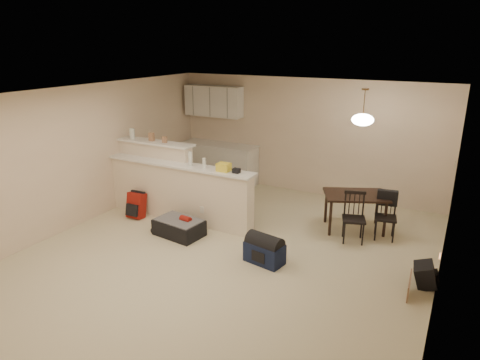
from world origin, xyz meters
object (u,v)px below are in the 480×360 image
Objects in this scene: suitcase at (179,228)px; red_backpack at (136,205)px; dining_chair_far at (386,216)px; pendant_lamp at (363,119)px; dining_chair_near at (354,218)px; black_daypack at (425,275)px; navy_duffel at (264,253)px; dining_table at (356,198)px.

red_backpack is at bearing 174.06° from suitcase.
dining_chair_far is at bearing 32.95° from suitcase.
pendant_lamp is 0.73× the size of dining_chair_near.
dining_chair_far is at bearing 14.20° from red_backpack.
red_backpack is 1.38× the size of black_daypack.
dining_chair_near is (0.11, -0.49, -1.57)m from pendant_lamp.
dining_chair_far reaches higher than red_backpack.
navy_duffel is 1.67× the size of black_daypack.
dining_table reaches higher than navy_duffel.
dining_table is 2.63× the size of red_backpack.
dining_table is at bearing 84.09° from dining_chair_near.
dining_chair_near is 4.02m from red_backpack.
red_backpack is (-1.19, 0.27, 0.10)m from suitcase.
dining_table is 0.53m from dining_chair_near.
navy_duffel is at bearing 95.49° from black_daypack.
pendant_lamp reaches higher than black_daypack.
dining_table reaches higher than red_backpack.
dining_table is at bearing 37.33° from black_daypack.
black_daypack is (1.33, -1.38, -0.43)m from dining_table.
red_backpack is at bearing -159.61° from pendant_lamp.
black_daypack is (0.78, -1.25, -0.25)m from dining_chair_far.
pendant_lamp is at bearing 91.79° from dining_table.
dining_table reaches higher than suitcase.
pendant_lamp is 1.65m from dining_chair_near.
pendant_lamp is 4.41m from red_backpack.
suitcase is (-2.61, -1.68, -0.45)m from dining_table.
red_backpack is at bearing 175.16° from dining_chair_near.
dining_chair_near reaches higher than suitcase.
dining_table is 1.57× the size of dining_chair_far.
dining_chair_far is (0.45, 0.36, -0.02)m from dining_chair_near.
dining_chair_near reaches higher than dining_chair_far.
pendant_lamp reaches higher than dining_table.
navy_duffel is (-0.89, -1.86, -0.43)m from dining_table.
navy_duffel reaches higher than suitcase.
dining_chair_near is 1.04× the size of suitcase.
pendant_lamp is (-0.00, 0.00, 1.40)m from dining_table.
black_daypack is at bearing -69.12° from dining_chair_far.
dining_chair_near is at bearing 64.31° from navy_duffel.
dining_chair_near is 1.75× the size of red_backpack.
dining_chair_near reaches higher than navy_duffel.
red_backpack is (-3.80, -1.41, -1.75)m from pendant_lamp.
pendant_lamp reaches higher than dining_chair_far.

